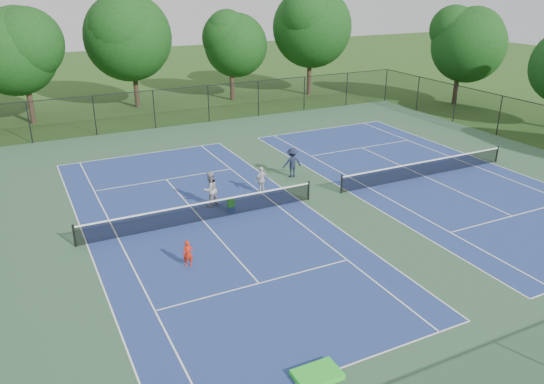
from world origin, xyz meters
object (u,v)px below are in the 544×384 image
tree_back_b (131,33)px  tree_side_e (462,40)px  tree_back_a (21,47)px  instructor (210,189)px  tree_back_d (310,24)px  bystander_b (292,163)px  ball_crate (231,209)px  bystander_a (262,180)px  child_player (188,254)px  tree_back_c (231,42)px  ball_hopper (231,203)px

tree_back_b → tree_side_e: size_ratio=1.13×
tree_back_a → instructor: (6.99, -22.43, -5.10)m
tree_back_d → bystander_b: tree_back_d is taller
ball_crate → bystander_a: bearing=32.5°
bystander_b → ball_crate: bearing=37.3°
bystander_b → tree_side_e: bearing=-149.1°
tree_back_a → bystander_a: (10.13, -22.02, -5.27)m
bystander_a → tree_side_e: bearing=-168.1°
tree_side_e → ball_crate: size_ratio=23.95×
tree_back_b → child_player: size_ratio=8.75×
instructor → bystander_b: bearing=177.7°
instructor → tree_back_c: bearing=-135.8°
tree_back_a → ball_hopper: size_ratio=22.33×
instructor → ball_crate: bearing=98.6°
tree_back_a → tree_back_d: bearing=0.0°
bystander_b → ball_hopper: bystander_b is taller
tree_back_a → ball_crate: bearing=-72.1°
tree_back_c → ball_crate: size_ratio=22.66×
tree_back_a → bystander_a: 24.80m
tree_back_a → tree_side_e: bearing=-15.5°
tree_back_b → tree_side_e: (27.00, -12.00, -0.79)m
tree_back_b → bystander_a: 24.74m
tree_side_e → child_player: tree_side_e is taller
instructor → tree_back_b: bearing=-115.3°
tree_back_c → tree_back_d: tree_back_d is taller
tree_back_c → instructor: 26.28m
bystander_b → instructor: bearing=24.8°
tree_back_a → bystander_a: bearing=-65.3°
tree_back_c → tree_back_b: bearing=173.7°
tree_back_a → ball_crate: size_ratio=24.70×
child_player → ball_crate: 5.63m
tree_back_a → tree_back_c: size_ratio=1.09×
tree_side_e → bystander_b: 25.86m
tree_back_b → bystander_b: tree_back_b is taller
tree_side_e → tree_back_a: bearing=164.5°
tree_side_e → ball_hopper: (-28.36, -13.60, -5.29)m
tree_back_c → ball_crate: 27.22m
tree_back_b → bystander_b: bearing=-80.2°
tree_back_a → tree_back_c: (18.00, 1.00, -0.56)m
tree_back_c → ball_crate: (-10.36, -24.60, -5.33)m
bystander_b → ball_hopper: (-5.23, -3.12, -0.37)m
tree_back_d → tree_side_e: 14.18m
tree_side_e → instructor: 31.94m
child_player → tree_back_c: bearing=81.2°
instructor → ball_hopper: instructor is taller
tree_side_e → tree_back_c: bearing=148.6°
bystander_b → tree_back_c: bearing=-96.9°
ball_hopper → tree_back_d: bearing=52.1°
bystander_b → ball_hopper: 6.10m
tree_back_b → ball_crate: size_ratio=27.07×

